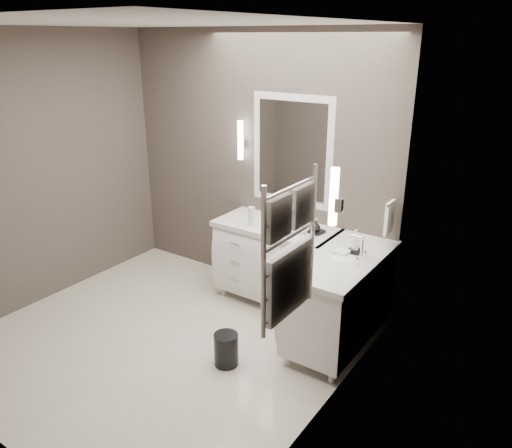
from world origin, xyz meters
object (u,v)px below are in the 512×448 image
Objects in this scene: vanity_back at (276,258)px; vanity_right at (341,295)px; towel_ladder at (289,258)px; waste_bin at (226,349)px.

vanity_right is at bearing -20.38° from vanity_back.
towel_ladder is 1.59m from waste_bin.
waste_bin is at bearing -127.60° from vanity_right.
vanity_back is 1.22m from waste_bin.
vanity_right is 1.10m from waste_bin.
vanity_right is (0.88, -0.33, 0.00)m from vanity_back.
vanity_back is 1.38× the size of towel_ladder.
waste_bin is at bearing -78.30° from vanity_back.
vanity_back reaches higher than waste_bin.
vanity_right is 1.38× the size of towel_ladder.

